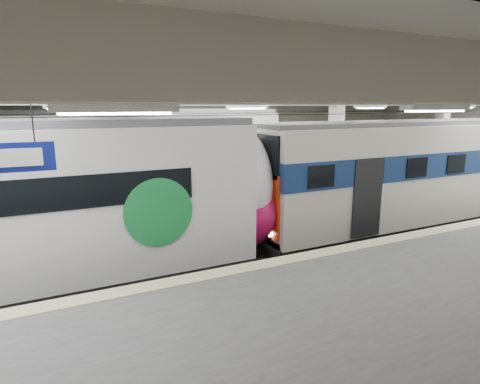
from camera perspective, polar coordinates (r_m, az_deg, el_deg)
station_hall at (r=12.02m, az=9.21°, el=3.69°), size 36.00×24.00×5.75m
modern_emu at (r=11.75m, az=-24.74°, el=-2.25°), size 14.52×3.00×4.65m
older_rer at (r=17.48m, az=22.19°, el=2.46°), size 13.36×2.95×4.41m
far_train at (r=17.20m, az=-20.25°, el=3.11°), size 15.45×3.64×4.85m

